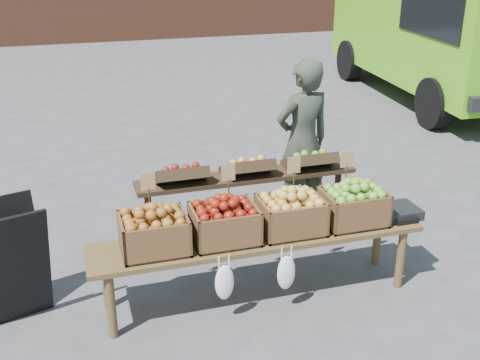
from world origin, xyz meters
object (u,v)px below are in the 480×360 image
object	(u,v)px
crate_golden_apples	(154,234)
weighing_scale	(398,211)
vendor	(303,142)
back_table	(247,203)
delivery_van	(446,30)
display_bench	(258,266)
crate_russet_pears	(225,224)
crate_green_apples	(353,207)
chalkboard_sign	(3,265)
crate_red_apples	(291,215)

from	to	relation	value
crate_golden_apples	weighing_scale	size ratio (longest dim) A/B	1.47
crate_golden_apples	weighing_scale	xyz separation A→B (m)	(2.08, 0.00, -0.10)
vendor	back_table	world-z (taller)	vendor
delivery_van	weighing_scale	xyz separation A→B (m)	(-3.94, -5.20, -0.59)
display_bench	weighing_scale	xyz separation A→B (m)	(1.25, 0.00, 0.33)
display_bench	crate_russet_pears	size ratio (longest dim) A/B	5.40
vendor	crate_green_apples	distance (m)	1.31
back_table	crate_golden_apples	xyz separation A→B (m)	(-0.96, -0.72, 0.19)
vendor	delivery_van	bearing A→B (deg)	-147.95
display_bench	crate_green_apples	bearing A→B (deg)	0.00
chalkboard_sign	display_bench	distance (m)	1.97
delivery_van	weighing_scale	bearing A→B (deg)	-123.07
crate_russet_pears	back_table	bearing A→B (deg)	60.45
vendor	back_table	size ratio (longest dim) A/B	0.80
crate_red_apples	crate_green_apples	world-z (taller)	same
display_bench	crate_red_apples	size ratio (longest dim) A/B	5.40
vendor	crate_russet_pears	world-z (taller)	vendor
display_bench	back_table	bearing A→B (deg)	79.52
back_table	crate_red_apples	bearing A→B (deg)	-78.86
back_table	display_bench	bearing A→B (deg)	-100.48
crate_russet_pears	crate_golden_apples	bearing A→B (deg)	180.00
crate_russet_pears	crate_red_apples	bearing A→B (deg)	0.00
vendor	crate_red_apples	world-z (taller)	vendor
chalkboard_sign	back_table	distance (m)	2.13
chalkboard_sign	display_bench	bearing A→B (deg)	-23.64
delivery_van	chalkboard_sign	xyz separation A→B (m)	(-7.13, -4.95, -0.72)
delivery_van	crate_golden_apples	bearing A→B (deg)	-135.08
delivery_van	vendor	xyz separation A→B (m)	(-4.29, -3.90, -0.36)
delivery_van	vendor	size ratio (longest dim) A/B	3.19
crate_red_apples	delivery_van	bearing A→B (deg)	46.63
back_table	vendor	bearing A→B (deg)	37.13
chalkboard_sign	crate_red_apples	bearing A→B (deg)	-22.73
vendor	back_table	bearing A→B (deg)	26.88
weighing_scale	crate_russet_pears	bearing A→B (deg)	-180.00
delivery_van	back_table	size ratio (longest dim) A/B	2.56
back_table	delivery_van	bearing A→B (deg)	41.56
weighing_scale	crate_red_apples	bearing A→B (deg)	-180.00
vendor	crate_green_apples	xyz separation A→B (m)	(-0.08, -1.30, -0.13)
crate_red_apples	chalkboard_sign	bearing A→B (deg)	173.51
back_table	crate_russet_pears	xyz separation A→B (m)	(-0.41, -0.72, 0.19)
crate_russet_pears	weighing_scale	world-z (taller)	crate_russet_pears
delivery_van	crate_golden_apples	world-z (taller)	delivery_van
chalkboard_sign	weighing_scale	distance (m)	3.21
back_table	crate_red_apples	size ratio (longest dim) A/B	4.20
back_table	display_bench	size ratio (longest dim) A/B	0.78
crate_golden_apples	crate_green_apples	distance (m)	1.65
crate_golden_apples	display_bench	bearing A→B (deg)	0.00
delivery_van	crate_red_apples	distance (m)	7.17
crate_golden_apples	crate_red_apples	world-z (taller)	same
back_table	crate_red_apples	distance (m)	0.76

